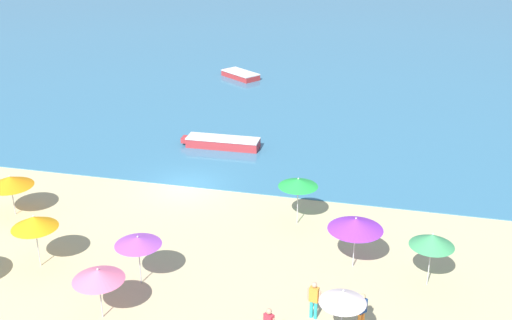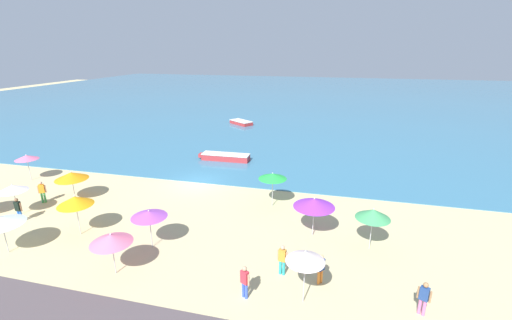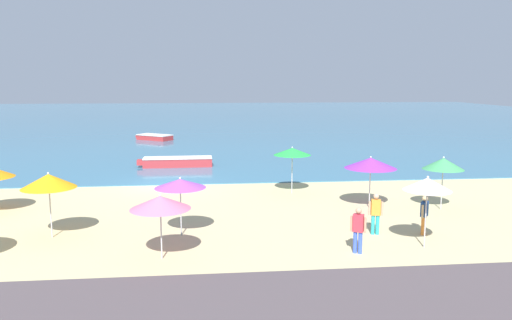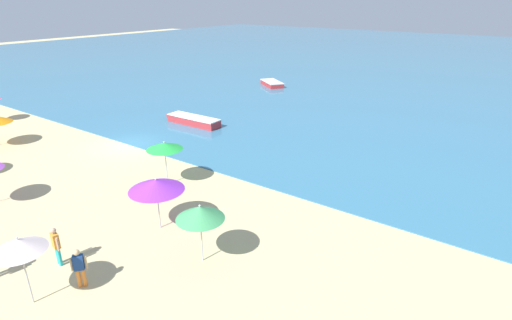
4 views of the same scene
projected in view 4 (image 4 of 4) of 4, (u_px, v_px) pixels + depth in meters
name	position (u px, v px, depth m)	size (l,w,h in m)	color
ground_plane	(129.00, 145.00, 28.49)	(160.00, 160.00, 0.00)	#C5B684
sea	(386.00, 57.00, 69.91)	(150.00, 110.00, 0.05)	teal
beach_umbrella_1	(164.00, 146.00, 21.77)	(2.00, 2.00, 2.55)	#B2B2B7
beach_umbrella_3	(18.00, 245.00, 12.97)	(1.72, 1.72, 2.67)	#B2B2B7
beach_umbrella_4	(200.00, 213.00, 15.24)	(1.91, 1.91, 2.54)	#B2B2B7
beach_umbrella_9	(156.00, 185.00, 17.53)	(2.48, 2.48, 2.50)	#B2B2B7
bather_4	(56.00, 244.00, 15.48)	(0.56, 0.29, 1.66)	teal
bather_5	(79.00, 266.00, 14.31)	(0.40, 0.45, 1.58)	orange
skiff_nearshore	(193.00, 120.00, 32.87)	(5.23, 1.41, 0.67)	#AE2E32
skiff_offshore	(272.00, 83.00, 47.13)	(3.99, 3.44, 0.55)	#B32E2F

